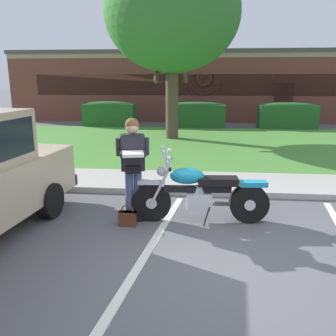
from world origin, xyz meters
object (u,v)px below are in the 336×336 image
object	(u,v)px
rider_person	(133,161)
shade_tree	(172,14)
hedge_center_left	(196,114)
hedge_left	(109,113)
handbag	(127,217)
brick_building	(202,85)
hedge_center_right	(287,115)
motorcycle	(205,193)

from	to	relation	value
rider_person	shade_tree	distance (m)	8.86
rider_person	hedge_center_left	world-z (taller)	rider_person
rider_person	hedge_left	size ratio (longest dim) A/B	0.69
handbag	shade_tree	xyz separation A→B (m)	(-0.02, 8.39, 4.40)
brick_building	hedge_center_left	bearing A→B (deg)	-91.97
rider_person	handbag	world-z (taller)	rider_person
rider_person	hedge_center_left	bearing A→B (deg)	86.11
brick_building	rider_person	bearing A→B (deg)	-93.21
shade_tree	hedge_center_right	xyz separation A→B (m)	(5.07, 3.41, -3.89)
shade_tree	hedge_center_right	distance (m)	7.24
rider_person	hedge_center_left	distance (m)	11.57
hedge_left	shade_tree	bearing A→B (deg)	-45.55
rider_person	hedge_center_left	xyz separation A→B (m)	(0.79, 11.54, -0.36)
shade_tree	hedge_center_right	world-z (taller)	shade_tree
handbag	brick_building	distance (m)	18.28
rider_person	shade_tree	xyz separation A→B (m)	(-0.08, 8.13, 3.54)
rider_person	hedge_center_right	xyz separation A→B (m)	(4.99, 11.54, -0.36)
shade_tree	hedge_center_left	bearing A→B (deg)	75.84
handbag	hedge_left	bearing A→B (deg)	105.90
handbag	shade_tree	size ratio (longest dim) A/B	0.05
rider_person	motorcycle	bearing A→B (deg)	2.55
rider_person	brick_building	xyz separation A→B (m)	(1.00, 17.91, 0.88)
hedge_center_right	brick_building	distance (m)	7.62
hedge_left	hedge_center_left	bearing A→B (deg)	0.00
hedge_left	hedge_center_left	world-z (taller)	same
hedge_left	hedge_center_right	xyz separation A→B (m)	(8.41, 0.00, 0.00)
handbag	shade_tree	bearing A→B (deg)	90.11
hedge_center_left	hedge_center_right	world-z (taller)	same
handbag	brick_building	size ratio (longest dim) A/B	0.02
hedge_left	brick_building	bearing A→B (deg)	55.21
handbag	hedge_left	world-z (taller)	hedge_left
hedge_left	brick_building	distance (m)	7.85
motorcycle	hedge_center_left	distance (m)	11.49
hedge_center_right	rider_person	bearing A→B (deg)	-113.40
rider_person	shade_tree	world-z (taller)	shade_tree
shade_tree	hedge_left	world-z (taller)	shade_tree
motorcycle	shade_tree	distance (m)	9.12
hedge_center_right	handbag	bearing A→B (deg)	-113.18
hedge_center_left	brick_building	size ratio (longest dim) A/B	0.13
motorcycle	shade_tree	world-z (taller)	shade_tree
rider_person	brick_building	size ratio (longest dim) A/B	0.08
motorcycle	handbag	size ratio (longest dim) A/B	6.23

